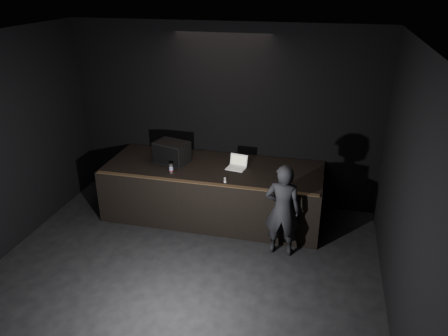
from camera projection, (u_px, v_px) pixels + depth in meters
ground at (163, 311)px, 6.02m from camera, size 7.00×7.00×0.00m
room_walls at (153, 178)px, 5.20m from camera, size 6.10×7.10×3.52m
stage_riser at (213, 191)px, 8.24m from camera, size 4.00×1.50×1.00m
riser_lip at (202, 183)px, 7.41m from camera, size 3.92×0.10×0.01m
stage_monitor at (172, 152)px, 8.16m from camera, size 0.69×0.58×0.40m
cable at (194, 152)px, 8.68m from camera, size 0.84×0.62×0.02m
laptop at (237, 165)px, 7.99m from camera, size 0.38×0.35×0.23m
beer_can at (171, 169)px, 7.77m from camera, size 0.07×0.07×0.17m
plastic_cup at (240, 160)px, 8.20m from camera, size 0.09×0.09×0.11m
wii_remote at (225, 180)px, 7.49m from camera, size 0.07×0.16×0.03m
person at (283, 210)px, 6.98m from camera, size 0.59×0.39×1.59m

